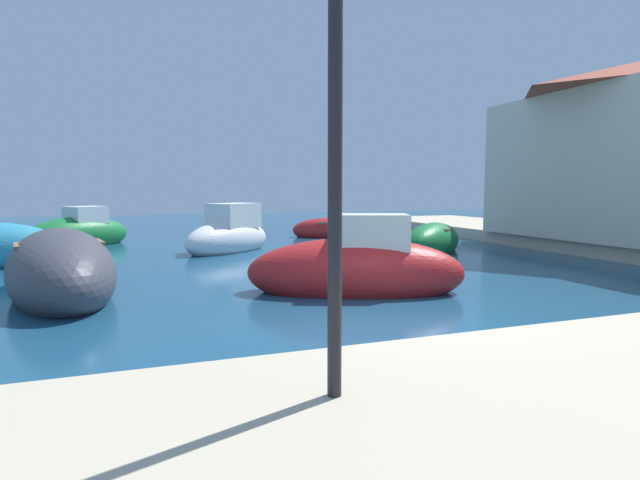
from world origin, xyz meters
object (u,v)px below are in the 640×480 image
moored_boat_2 (61,272)px  quayside_lamp_post (335,109)px  moored_boat_5 (433,241)px  moored_boat_9 (229,236)px  waterfront_building_main (637,149)px  moored_boat_0 (357,269)px  moored_boat_8 (79,233)px  moored_boat_1 (326,230)px

moored_boat_2 → quayside_lamp_post: 8.78m
moored_boat_5 → quayside_lamp_post: quayside_lamp_post is taller
moored_boat_9 → waterfront_building_main: (13.76, -5.03, 3.13)m
moored_boat_0 → moored_boat_9: bearing=-59.7°
moored_boat_5 → waterfront_building_main: bearing=-55.9°
moored_boat_8 → waterfront_building_main: (19.09, -8.82, 3.19)m
moored_boat_1 → moored_boat_8: moored_boat_8 is taller
waterfront_building_main → moored_boat_0: bearing=-164.8°
moored_boat_9 → quayside_lamp_post: size_ratio=1.07×
moored_boat_2 → moored_boat_5: (11.51, 3.90, -0.14)m
moored_boat_0 → waterfront_building_main: (12.43, 3.39, 3.17)m
waterfront_building_main → quayside_lamp_post: waterfront_building_main is taller
moored_boat_2 → moored_boat_9: 8.15m
moored_boat_2 → moored_boat_5: bearing=-82.3°
moored_boat_5 → waterfront_building_main: size_ratio=0.42×
moored_boat_8 → moored_boat_5: bearing=115.0°
moored_boat_8 → moored_boat_1: bearing=143.3°
moored_boat_5 → moored_boat_8: size_ratio=0.86×
moored_boat_2 → moored_boat_5: size_ratio=1.43×
moored_boat_0 → moored_boat_1: 12.79m
moored_boat_1 → moored_boat_2: moored_boat_2 is taller
moored_boat_1 → moored_boat_0: bearing=96.9°
moored_boat_0 → waterfront_building_main: bearing=-143.4°
moored_boat_0 → quayside_lamp_post: (-2.95, -6.13, 2.38)m
moored_boat_8 → moored_boat_9: size_ratio=1.07×
moored_boat_2 → moored_boat_9: (4.68, 6.67, 0.03)m
moored_boat_0 → moored_boat_1: bearing=-86.1°
moored_boat_0 → waterfront_building_main: waterfront_building_main is taller
moored_boat_5 → quayside_lamp_post: bearing=-163.4°
moored_boat_2 → quayside_lamp_post: bearing=-169.8°
moored_boat_0 → moored_boat_8: (-6.66, 12.21, -0.02)m
moored_boat_1 → moored_boat_2: bearing=71.0°
moored_boat_5 → waterfront_building_main: 8.00m
moored_boat_2 → moored_boat_5: moored_boat_2 is taller
moored_boat_1 → moored_boat_9: moored_boat_9 is taller
moored_boat_0 → moored_boat_2: 6.26m
moored_boat_8 → waterfront_building_main: 21.27m
moored_boat_9 → quayside_lamp_post: quayside_lamp_post is taller
moored_boat_1 → waterfront_building_main: size_ratio=0.37×
moored_boat_1 → waterfront_building_main: 12.75m
moored_boat_5 → moored_boat_9: size_ratio=0.92×
moored_boat_0 → moored_boat_2: (-6.01, 1.75, 0.01)m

